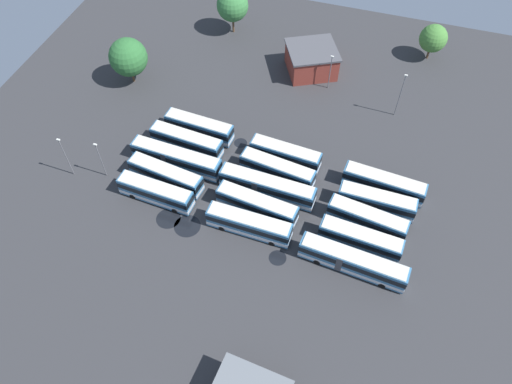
{
  "coord_description": "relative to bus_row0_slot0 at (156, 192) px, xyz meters",
  "views": [
    {
      "loc": [
        12.49,
        -45.21,
        62.01
      ],
      "look_at": [
        -1.66,
        -1.19,
        1.57
      ],
      "focal_mm": 34.23,
      "sensor_mm": 36.0,
      "label": 1
    }
  ],
  "objects": [
    {
      "name": "tree_northeast",
      "position": [
        -16.51,
        24.85,
        3.67
      ],
      "size": [
        7.13,
        7.13,
        9.14
      ],
      "color": "brown",
      "rests_on": "ground_plane"
    },
    {
      "name": "bus_row0_slot2",
      "position": [
        0.16,
        7.48,
        0.0
      ],
      "size": [
        15.53,
        3.49,
        3.59
      ],
      "color": "teal",
      "rests_on": "ground_plane"
    },
    {
      "name": "depot_building",
      "position": [
        15.33,
        38.38,
        0.65
      ],
      "size": [
        12.28,
        12.04,
        5.06
      ],
      "color": "maroon",
      "rests_on": "ground_plane"
    },
    {
      "name": "lamp_post_mid_lot",
      "position": [
        -10.12,
        2.02,
        2.25
      ],
      "size": [
        0.56,
        0.28,
        7.47
      ],
      "color": "slate",
      "rests_on": "ground_plane"
    },
    {
      "name": "bus_row1_slot0",
      "position": [
        15.68,
        -1.22,
        0.0
      ],
      "size": [
        12.9,
        2.94,
        3.59
      ],
      "color": "teal",
      "rests_on": "ground_plane"
    },
    {
      "name": "tree_northwest",
      "position": [
        -3.48,
        45.99,
        4.26
      ],
      "size": [
        6.51,
        6.51,
        9.42
      ],
      "color": "brown",
      "rests_on": "ground_plane"
    },
    {
      "name": "lamp_post_by_building",
      "position": [
        19.73,
        34.43,
        2.16
      ],
      "size": [
        0.56,
        0.28,
        7.29
      ],
      "color": "slate",
      "rests_on": "ground_plane"
    },
    {
      "name": "puddle_back_corner",
      "position": [
        8.52,
        15.61,
        -1.89
      ],
      "size": [
        2.29,
        2.29,
        0.01
      ],
      "primitive_type": "cylinder",
      "color": "black",
      "rests_on": "ground_plane"
    },
    {
      "name": "bus_row0_slot1",
      "position": [
        0.06,
        3.65,
        0.0
      ],
      "size": [
        12.76,
        4.28,
        3.59
      ],
      "color": "teal",
      "rests_on": "ground_plane"
    },
    {
      "name": "bus_row1_slot2",
      "position": [
        16.07,
        6.41,
        0.0
      ],
      "size": [
        15.5,
        3.29,
        3.59
      ],
      "color": "teal",
      "rests_on": "ground_plane"
    },
    {
      "name": "bus_row2_slot0",
      "position": [
        31.42,
        -2.72,
        0.0
      ],
      "size": [
        15.57,
        3.98,
        3.59
      ],
      "color": "teal",
      "rests_on": "ground_plane"
    },
    {
      "name": "ground_plane",
      "position": [
        16.38,
        6.27,
        -1.89
      ],
      "size": [
        112.93,
        112.93,
        0.0
      ],
      "primitive_type": "plane",
      "color": "#333335"
    },
    {
      "name": "bus_row2_slot3",
      "position": [
        32.95,
        8.74,
        -0.0
      ],
      "size": [
        11.87,
        2.8,
        3.59
      ],
      "color": "teal",
      "rests_on": "ground_plane"
    },
    {
      "name": "bus_row0_slot0",
      "position": [
        0.0,
        0.0,
        0.0
      ],
      "size": [
        12.29,
        3.42,
        3.59
      ],
      "color": "teal",
      "rests_on": "ground_plane"
    },
    {
      "name": "bus_row2_slot4",
      "position": [
        33.45,
        12.52,
        0.0
      ],
      "size": [
        13.1,
        3.73,
        3.59
      ],
      "color": "teal",
      "rests_on": "ground_plane"
    },
    {
      "name": "tree_east_edge",
      "position": [
        36.88,
        49.48,
        2.74
      ],
      "size": [
        5.4,
        5.4,
        7.34
      ],
      "color": "brown",
      "rests_on": "ground_plane"
    },
    {
      "name": "bus_row0_slot3",
      "position": [
        0.34,
        11.53,
        0.0
      ],
      "size": [
        12.8,
        3.68,
        3.59
      ],
      "color": "teal",
      "rests_on": "ground_plane"
    },
    {
      "name": "lamp_post_near_entrance",
      "position": [
        32.91,
        30.89,
        3.06
      ],
      "size": [
        0.56,
        0.28,
        9.07
      ],
      "color": "slate",
      "rests_on": "ground_plane"
    },
    {
      "name": "bus_row2_slot1",
      "position": [
        31.81,
        1.25,
        -0.0
      ],
      "size": [
        12.22,
        3.51,
        3.59
      ],
      "color": "teal",
      "rests_on": "ground_plane"
    },
    {
      "name": "puddle_near_shelter",
      "position": [
        6.39,
        -3.19,
        -1.89
      ],
      "size": [
        4.1,
        4.1,
        0.01
      ],
      "primitive_type": "cylinder",
      "color": "black",
      "rests_on": "ground_plane"
    },
    {
      "name": "bus_row2_slot2",
      "position": [
        32.13,
        5.09,
        -0.0
      ],
      "size": [
        12.23,
        4.21,
        3.59
      ],
      "color": "teal",
      "rests_on": "ground_plane"
    },
    {
      "name": "lamp_post_far_corner",
      "position": [
        -15.41,
        0.63,
        2.63
      ],
      "size": [
        0.56,
        0.28,
        8.22
      ],
      "color": "slate",
      "rests_on": "ground_plane"
    },
    {
      "name": "puddle_centre_drain",
      "position": [
        21.02,
        -4.3,
        -1.89
      ],
      "size": [
        2.59,
        2.59,
        0.01
      ],
      "primitive_type": "cylinder",
      "color": "black",
      "rests_on": "ground_plane"
    },
    {
      "name": "bus_row0_slot4",
      "position": [
        1.13,
        15.26,
        -0.0
      ],
      "size": [
        12.24,
        3.46,
        3.59
      ],
      "color": "teal",
      "rests_on": "ground_plane"
    },
    {
      "name": "puddle_between_rows",
      "position": [
        3.08,
        -2.8,
        -1.89
      ],
      "size": [
        3.8,
        3.8,
        0.01
      ],
      "primitive_type": "cylinder",
      "color": "black",
      "rests_on": "ground_plane"
    },
    {
      "name": "bus_row1_slot3",
      "position": [
        16.7,
        10.16,
        0.0
      ],
      "size": [
        12.61,
        4.22,
        3.59
      ],
      "color": "teal",
      "rests_on": "ground_plane"
    },
    {
      "name": "bus_row1_slot4",
      "position": [
        17.03,
        13.75,
        -0.0
      ],
      "size": [
        12.01,
        3.56,
        3.59
      ],
      "color": "teal",
      "rests_on": "ground_plane"
    },
    {
      "name": "bus_row1_slot1",
      "position": [
        15.71,
        2.5,
        0.0
      ],
      "size": [
        13.01,
        4.07,
        3.59
      ],
      "color": "teal",
      "rests_on": "ground_plane"
    }
  ]
}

